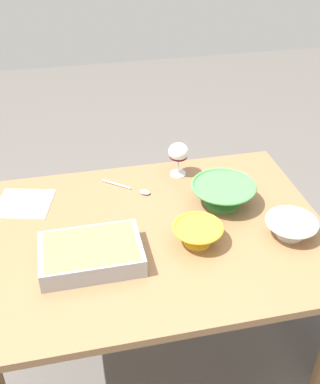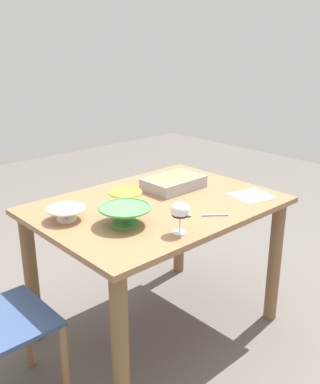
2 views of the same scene
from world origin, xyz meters
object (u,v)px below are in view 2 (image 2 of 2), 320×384
object	(u,v)px
mixing_bowl	(125,214)
small_bowl	(66,213)
dining_table	(157,228)
casserole_dish	(174,182)
napkin	(251,196)
serving_bowl	(125,197)
wine_glass	(180,212)
serving_spoon	(196,215)

from	to	relation	value
mixing_bowl	small_bowl	xyz separation A→B (m)	(-0.17, 0.23, -0.01)
dining_table	small_bowl	world-z (taller)	small_bowl
casserole_dish	small_bowl	bearing A→B (deg)	179.08
dining_table	napkin	bearing A→B (deg)	-30.98
serving_bowl	napkin	size ratio (longest dim) A/B	0.86
wine_glass	mixing_bowl	xyz separation A→B (m)	(-0.12, 0.24, -0.05)
serving_bowl	napkin	xyz separation A→B (m)	(0.59, -0.37, -0.04)
small_bowl	napkin	bearing A→B (deg)	-23.04
small_bowl	napkin	xyz separation A→B (m)	(0.93, -0.39, -0.04)
mixing_bowl	small_bowl	bearing A→B (deg)	127.21
casserole_dish	serving_bowl	xyz separation A→B (m)	(-0.37, -0.02, 0.00)
serving_spoon	napkin	distance (m)	0.44
serving_spoon	napkin	xyz separation A→B (m)	(0.44, -0.01, -0.01)
mixing_bowl	serving_bowl	world-z (taller)	mixing_bowl
casserole_dish	small_bowl	distance (m)	0.70
casserole_dish	serving_spoon	world-z (taller)	casserole_dish
small_bowl	casserole_dish	bearing A→B (deg)	-0.92
serving_bowl	mixing_bowl	bearing A→B (deg)	-128.40
wine_glass	napkin	world-z (taller)	wine_glass
casserole_dish	napkin	world-z (taller)	casserole_dish
dining_table	wine_glass	distance (m)	0.47
casserole_dish	mixing_bowl	bearing A→B (deg)	-157.48
small_bowl	wine_glass	bearing A→B (deg)	-58.44
serving_bowl	serving_spoon	bearing A→B (deg)	-66.84
dining_table	casserole_dish	world-z (taller)	casserole_dish
small_bowl	serving_spoon	xyz separation A→B (m)	(0.49, -0.39, -0.03)
serving_bowl	dining_table	bearing A→B (deg)	-33.88
wine_glass	small_bowl	xyz separation A→B (m)	(-0.29, 0.47, -0.06)
wine_glass	serving_bowl	xyz separation A→B (m)	(0.04, 0.44, -0.06)
napkin	serving_bowl	bearing A→B (deg)	148.32
dining_table	small_bowl	size ratio (longest dim) A/B	6.77
wine_glass	small_bowl	world-z (taller)	wine_glass
small_bowl	serving_spoon	world-z (taller)	small_bowl
napkin	wine_glass	bearing A→B (deg)	-173.02
wine_glass	mixing_bowl	size ratio (longest dim) A/B	0.59
wine_glass	serving_spoon	world-z (taller)	wine_glass
serving_spoon	wine_glass	bearing A→B (deg)	-156.77
wine_glass	serving_bowl	world-z (taller)	wine_glass
mixing_bowl	casserole_dish	bearing A→B (deg)	22.52
wine_glass	casserole_dish	distance (m)	0.62
wine_glass	serving_bowl	bearing A→B (deg)	84.37
napkin	serving_spoon	bearing A→B (deg)	179.11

